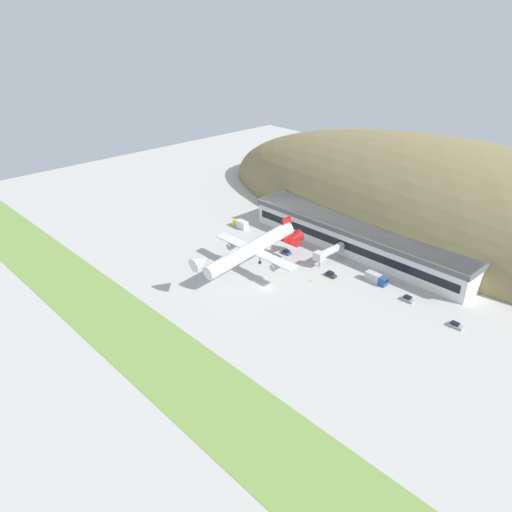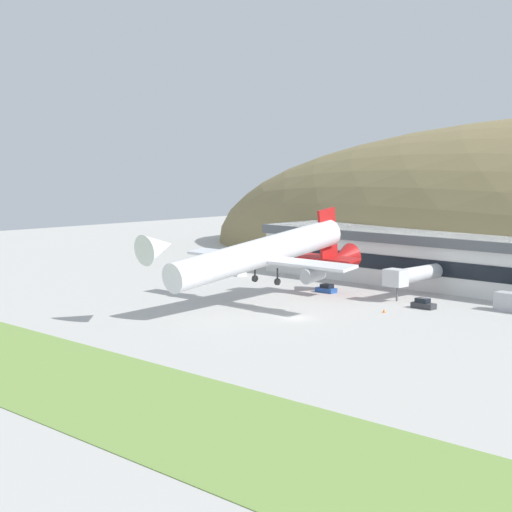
% 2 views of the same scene
% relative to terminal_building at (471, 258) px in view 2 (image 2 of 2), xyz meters
% --- Properties ---
extents(ground_plane, '(340.23, 340.23, 0.00)m').
position_rel_terminal_building_xyz_m(ground_plane, '(-3.34, -43.78, -5.62)').
color(ground_plane, '#B7B5AF').
extents(grass_strip_foreground, '(306.20, 21.39, 0.08)m').
position_rel_terminal_building_xyz_m(grass_strip_foreground, '(-3.34, -87.14, -5.58)').
color(grass_strip_foreground, '#759947').
rests_on(grass_strip_foreground, ground_plane).
extents(terminal_building, '(88.50, 18.33, 9.92)m').
position_rel_terminal_building_xyz_m(terminal_building, '(0.00, 0.00, 0.00)').
color(terminal_building, white).
rests_on(terminal_building, ground_plane).
extents(jetway_0, '(3.38, 13.87, 5.43)m').
position_rel_terminal_building_xyz_m(jetway_0, '(-1.63, -16.32, -1.63)').
color(jetway_0, silver).
rests_on(jetway_0, ground_plane).
extents(cargo_airplane, '(34.91, 47.37, 11.93)m').
position_rel_terminal_building_xyz_m(cargo_airplane, '(-14.43, -39.53, 2.80)').
color(cargo_airplane, silver).
extents(service_car_1, '(3.70, 1.85, 1.52)m').
position_rel_terminal_building_xyz_m(service_car_1, '(-15.97, -21.71, -4.99)').
color(service_car_1, '#264C99').
rests_on(service_car_1, ground_plane).
extents(service_car_2, '(3.91, 1.78, 1.64)m').
position_rel_terminal_building_xyz_m(service_car_2, '(5.43, -23.23, -4.94)').
color(service_car_2, '#333338').
rests_on(service_car_2, ground_plane).
extents(fuel_truck, '(6.96, 2.67, 3.18)m').
position_rel_terminal_building_xyz_m(fuel_truck, '(-44.68, -17.75, -4.11)').
color(fuel_truck, gold).
rests_on(fuel_truck, ground_plane).
extents(traffic_cone_0, '(0.52, 0.52, 0.58)m').
position_rel_terminal_building_xyz_m(traffic_cone_0, '(3.16, -30.60, -5.34)').
color(traffic_cone_0, orange).
rests_on(traffic_cone_0, ground_plane).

